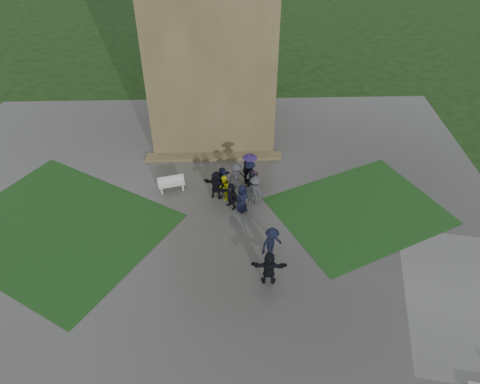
{
  "coord_description": "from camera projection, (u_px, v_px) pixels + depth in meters",
  "views": [
    {
      "loc": [
        1.0,
        -15.14,
        17.8
      ],
      "look_at": [
        1.59,
        5.48,
        1.2
      ],
      "focal_mm": 35.0,
      "sensor_mm": 36.0,
      "label": 1
    }
  ],
  "objects": [
    {
      "name": "ground",
      "position": [
        211.0,
        281.0,
        22.93
      ],
      "size": [
        120.0,
        120.0,
        0.0
      ],
      "primitive_type": "plane",
      "color": "black"
    },
    {
      "name": "plaza",
      "position": [
        212.0,
        252.0,
        24.48
      ],
      "size": [
        34.0,
        34.0,
        0.02
      ],
      "primitive_type": "cube",
      "color": "#383936",
      "rests_on": "ground"
    },
    {
      "name": "lawn_inset_left",
      "position": [
        58.0,
        229.0,
        25.83
      ],
      "size": [
        14.1,
        13.46,
        0.01
      ],
      "primitive_type": "cube",
      "rotation": [
        0.0,
        0.0,
        -0.56
      ],
      "color": "#133512",
      "rests_on": "plaza"
    },
    {
      "name": "lawn_inset_right",
      "position": [
        360.0,
        211.0,
        27.0
      ],
      "size": [
        11.12,
        10.15,
        0.01
      ],
      "primitive_type": "cube",
      "rotation": [
        0.0,
        0.0,
        0.44
      ],
      "color": "#133512",
      "rests_on": "plaza"
    },
    {
      "name": "tower_plinth",
      "position": [
        214.0,
        157.0,
        31.1
      ],
      "size": [
        9.0,
        0.8,
        0.22
      ],
      "primitive_type": "cube",
      "color": "brown",
      "rests_on": "plaza"
    },
    {
      "name": "bench",
      "position": [
        171.0,
        183.0,
        28.24
      ],
      "size": [
        1.67,
        0.88,
        0.93
      ],
      "rotation": [
        0.0,
        0.0,
        0.25
      ],
      "color": "silver",
      "rests_on": "plaza"
    },
    {
      "name": "visitor_cluster",
      "position": [
        238.0,
        182.0,
        27.56
      ],
      "size": [
        3.83,
        3.73,
        2.37
      ],
      "color": "black",
      "rests_on": "plaza"
    },
    {
      "name": "pedestrian_mid",
      "position": [
        272.0,
        243.0,
        23.58
      ],
      "size": [
        1.4,
        1.24,
        1.94
      ],
      "primitive_type": "imported",
      "rotation": [
        0.0,
        0.0,
        0.6
      ],
      "color": "black",
      "rests_on": "plaza"
    },
    {
      "name": "pedestrian_near",
      "position": [
        269.0,
        268.0,
        22.32
      ],
      "size": [
        1.8,
        0.76,
        1.89
      ],
      "primitive_type": "imported",
      "rotation": [
        0.0,
        0.0,
        3.07
      ],
      "color": "black",
      "rests_on": "plaza"
    }
  ]
}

